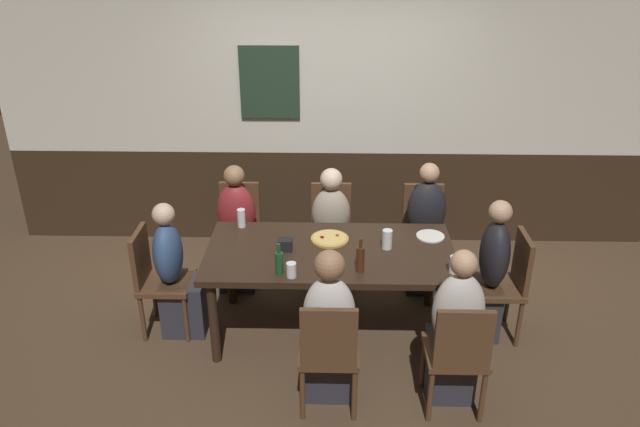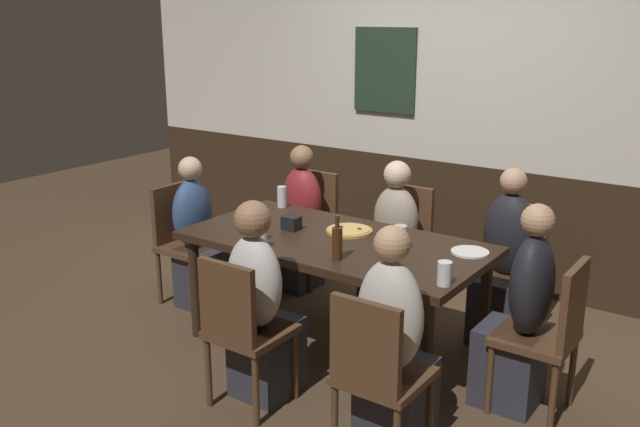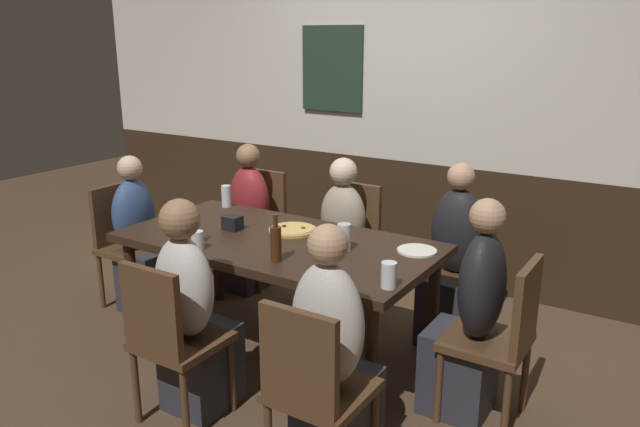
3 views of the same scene
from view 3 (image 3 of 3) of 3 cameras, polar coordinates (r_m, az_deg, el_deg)
name	(u,v)px [view 3 (image 3 of 3)]	position (r m, az deg, el deg)	size (l,w,h in m)	color
ground_plane	(279,350)	(3.97, -3.79, -12.55)	(12.00, 12.00, 0.00)	#4C3826
wall_back	(399,115)	(4.95, 7.36, 9.02)	(6.40, 0.13, 2.60)	#332316
dining_table	(277,251)	(3.70, -3.98, -3.45)	(1.90, 0.95, 0.74)	black
chair_head_east	(502,333)	(3.21, 16.50, -10.60)	(0.40, 0.40, 0.88)	#513521
chair_left_far	(259,220)	(4.91, -5.64, -0.60)	(0.40, 0.40, 0.88)	#513521
chair_mid_far	(351,238)	(4.46, 2.87, -2.27)	(0.40, 0.40, 0.88)	#513521
chair_mid_near	(170,335)	(3.15, -13.74, -10.91)	(0.40, 0.40, 0.88)	#513521
chair_right_far	(462,259)	(4.14, 13.00, -4.18)	(0.40, 0.40, 0.88)	#513521
chair_head_west	(125,239)	(4.66, -17.62, -2.25)	(0.40, 0.40, 0.88)	#513521
chair_right_near	(313,385)	(2.68, -0.66, -15.65)	(0.40, 0.40, 0.88)	#513521
person_head_east	(470,327)	(3.25, 13.72, -10.16)	(0.37, 0.34, 1.17)	#2D2D38
person_left_far	(247,228)	(4.80, -6.83, -1.37)	(0.34, 0.37, 1.12)	#2D2D38
person_mid_far	(339,248)	(4.34, 1.79, -3.25)	(0.34, 0.37, 1.10)	#2D2D38
person_mid_near	(193,324)	(3.25, -11.67, -9.96)	(0.34, 0.37, 1.16)	#2D2D38
person_right_far	(453,269)	(4.00, 12.19, -5.02)	(0.34, 0.37, 1.16)	#2D2D38
person_head_west	(141,247)	(4.55, -16.25, -2.98)	(0.37, 0.34, 1.12)	#2D2D38
person_right_near	(333,370)	(2.79, 1.20, -14.26)	(0.34, 0.37, 1.17)	#2D2D38
pizza	(293,230)	(3.81, -2.54, -1.51)	(0.30, 0.30, 0.03)	tan
pint_glass_pale	(197,241)	(3.54, -11.30, -2.56)	(0.07, 0.07, 0.11)	silver
pint_glass_amber	(389,277)	(2.98, 6.39, -5.84)	(0.08, 0.08, 0.13)	silver
tumbler_short	(226,197)	(4.39, -8.69, 1.50)	(0.07, 0.07, 0.15)	silver
beer_glass_half	(344,239)	(3.46, 2.24, -2.37)	(0.08, 0.08, 0.15)	silver
beer_bottle_green	(191,230)	(3.62, -11.86, -1.47)	(0.06, 0.06, 0.24)	#194723
beer_bottle_brown	(276,243)	(3.29, -4.11, -2.72)	(0.06, 0.06, 0.26)	#42230F
plate_white_large	(417,251)	(3.50, 8.97, -3.42)	(0.22, 0.22, 0.01)	white
condiment_caddy	(233,223)	(3.87, -8.08, -0.84)	(0.11, 0.09, 0.09)	black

